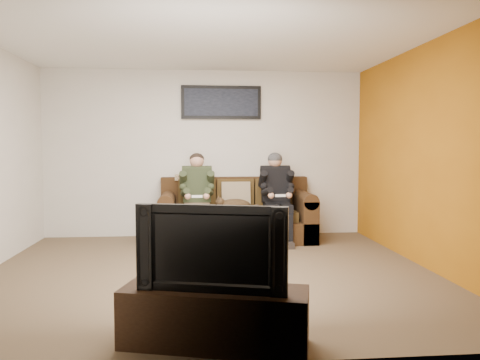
{
  "coord_description": "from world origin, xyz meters",
  "views": [
    {
      "loc": [
        -0.15,
        -5.16,
        1.4
      ],
      "look_at": [
        0.45,
        1.2,
        0.95
      ],
      "focal_mm": 35.0,
      "sensor_mm": 36.0,
      "label": 1
    }
  ],
  "objects": [
    {
      "name": "floor",
      "position": [
        0.0,
        0.0,
        0.0
      ],
      "size": [
        5.0,
        5.0,
        0.0
      ],
      "primitive_type": "plane",
      "color": "brown",
      "rests_on": "ground"
    },
    {
      "name": "sofa",
      "position": [
        0.45,
        1.83,
        0.35
      ],
      "size": [
        2.28,
        0.98,
        0.93
      ],
      "color": "#362110",
      "rests_on": "ground"
    },
    {
      "name": "throw_blanket",
      "position": [
        -0.25,
        2.12,
        0.93
      ],
      "size": [
        0.47,
        0.23,
        0.08
      ],
      "primitive_type": "cube",
      "color": "#C5B691",
      "rests_on": "sofa"
    },
    {
      "name": "cat",
      "position": [
        0.39,
        1.6,
        0.56
      ],
      "size": [
        0.66,
        0.26,
        0.24
      ],
      "color": "#49331C",
      "rests_on": "sofa"
    },
    {
      "name": "wall_right",
      "position": [
        2.5,
        0.0,
        1.3
      ],
      "size": [
        0.0,
        4.5,
        4.5
      ],
      "primitive_type": "plane",
      "rotation": [
        1.57,
        0.0,
        -1.57
      ],
      "color": "beige",
      "rests_on": "ground"
    },
    {
      "name": "ceiling",
      "position": [
        0.0,
        0.0,
        2.6
      ],
      "size": [
        5.0,
        5.0,
        0.0
      ],
      "primitive_type": "plane",
      "rotation": [
        3.14,
        0.0,
        0.0
      ],
      "color": "silver",
      "rests_on": "ground"
    },
    {
      "name": "television",
      "position": [
        -0.03,
        -1.95,
        0.71
      ],
      "size": [
        1.04,
        0.4,
        0.6
      ],
      "primitive_type": "imported",
      "rotation": [
        0.0,
        0.0,
        -0.26
      ],
      "color": "black",
      "rests_on": "tv_stand"
    },
    {
      "name": "throw_pillow",
      "position": [
        0.45,
        1.87,
        0.66
      ],
      "size": [
        0.44,
        0.21,
        0.43
      ],
      "primitive_type": "cube",
      "rotation": [
        -0.21,
        0.0,
        0.0
      ],
      "color": "#816F54",
      "rests_on": "sofa"
    },
    {
      "name": "framed_poster",
      "position": [
        0.25,
        2.22,
        2.1
      ],
      "size": [
        1.25,
        0.05,
        0.52
      ],
      "color": "black",
      "rests_on": "wall_back"
    },
    {
      "name": "accent_wall_right",
      "position": [
        2.49,
        0.0,
        1.3
      ],
      "size": [
        0.0,
        4.5,
        4.5
      ],
      "primitive_type": "plane",
      "rotation": [
        1.57,
        0.0,
        -1.57
      ],
      "color": "#A76110",
      "rests_on": "ground"
    },
    {
      "name": "wall_front",
      "position": [
        0.0,
        -2.25,
        1.3
      ],
      "size": [
        5.0,
        0.0,
        5.0
      ],
      "primitive_type": "plane",
      "rotation": [
        -1.57,
        0.0,
        0.0
      ],
      "color": "beige",
      "rests_on": "ground"
    },
    {
      "name": "wall_back",
      "position": [
        0.0,
        2.25,
        1.3
      ],
      "size": [
        5.0,
        0.0,
        5.0
      ],
      "primitive_type": "plane",
      "rotation": [
        1.57,
        0.0,
        0.0
      ],
      "color": "beige",
      "rests_on": "ground"
    },
    {
      "name": "tv_stand",
      "position": [
        -0.03,
        -1.95,
        0.21
      ],
      "size": [
        1.37,
        0.75,
        0.41
      ],
      "primitive_type": "cube",
      "rotation": [
        0.0,
        0.0,
        -0.26
      ],
      "color": "black",
      "rests_on": "ground"
    },
    {
      "name": "person_right",
      "position": [
        1.03,
        1.64,
        0.75
      ],
      "size": [
        0.51,
        0.86,
        1.32
      ],
      "color": "black",
      "rests_on": "sofa"
    },
    {
      "name": "person_left",
      "position": [
        -0.14,
        1.64,
        0.74
      ],
      "size": [
        0.51,
        0.87,
        1.31
      ],
      "color": "brown",
      "rests_on": "sofa"
    }
  ]
}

